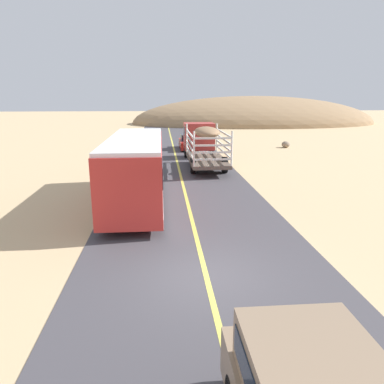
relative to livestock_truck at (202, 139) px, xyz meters
The scene contains 8 objects.
ground_plane 19.23m from the livestock_truck, 95.91° to the right, with size 240.00×240.00×0.00m, color tan.
road_surface 19.23m from the livestock_truck, 95.91° to the right, with size 8.00×120.00×0.02m, color #423F44.
road_centre_line 19.23m from the livestock_truck, 95.91° to the right, with size 0.16×117.60×0.00m, color #D8CC4C.
livestock_truck is the anchor object (origin of this frame).
bus 12.09m from the livestock_truck, 111.54° to the right, with size 2.54×10.00×3.21m.
car_far 7.18m from the livestock_truck, 93.98° to the left, with size 1.80×4.40×1.46m.
boulder_mid_field 12.15m from the livestock_truck, 38.12° to the left, with size 0.81×0.91×0.64m, color #84705B.
distant_hill 43.99m from the livestock_truck, 70.48° to the left, with size 46.59×26.52×10.26m, color #957553.
Camera 1 is at (-1.23, -9.63, 5.14)m, focal length 33.91 mm.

